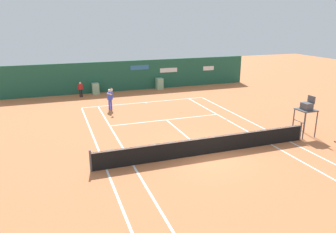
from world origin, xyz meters
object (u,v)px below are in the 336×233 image
object	(u,v)px
umpire_chair	(306,109)
tennis_ball_mid_court	(181,112)
ball_kid_centre_post	(80,88)
tennis_ball_near_service_line	(226,120)
player_on_baseline	(110,98)

from	to	relation	value
umpire_chair	tennis_ball_mid_court	xyz separation A→B (m)	(-5.08, 7.31, -1.63)
ball_kid_centre_post	tennis_ball_mid_court	bearing A→B (deg)	120.53
tennis_ball_near_service_line	ball_kid_centre_post	bearing A→B (deg)	129.98
player_on_baseline	tennis_ball_near_service_line	world-z (taller)	player_on_baseline
umpire_chair	player_on_baseline	xyz separation A→B (m)	(-9.96, 9.82, -0.68)
umpire_chair	ball_kid_centre_post	size ratio (longest dim) A/B	1.77
umpire_chair	player_on_baseline	distance (m)	14.01
tennis_ball_near_service_line	tennis_ball_mid_court	distance (m)	3.68
player_on_baseline	ball_kid_centre_post	world-z (taller)	player_on_baseline
umpire_chair	ball_kid_centre_post	xyz separation A→B (m)	(-11.71, 15.03, -0.87)
umpire_chair	ball_kid_centre_post	bearing A→B (deg)	37.93
ball_kid_centre_post	tennis_ball_near_service_line	xyz separation A→B (m)	(8.90, -10.62, -0.77)
player_on_baseline	ball_kid_centre_post	bearing A→B (deg)	-99.06
player_on_baseline	umpire_chair	bearing A→B (deg)	107.77
ball_kid_centre_post	tennis_ball_near_service_line	size ratio (longest dim) A/B	20.41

